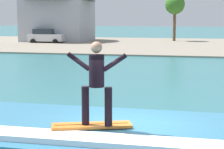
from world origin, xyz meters
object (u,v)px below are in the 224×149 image
Objects in this scene: wave_crest at (69,142)px; house_with_chimney at (58,9)px; surfboard at (92,125)px; car_near_shore at (46,36)px; tree_tall_bare at (175,5)px; surfer at (97,79)px.

wave_crest is 0.89× the size of house_with_chimney.
car_near_shore is at bearing 113.36° from surfboard.
house_with_chimney is 1.62× the size of tree_tall_bare.
surfboard is 0.39× the size of car_near_shore.
tree_tall_bare reaches higher than surfer.
tree_tall_bare is (-0.39, 45.07, 4.41)m from wave_crest.
tree_tall_bare reaches higher than surfboard.
tree_tall_bare is (-1.07, 45.57, 3.83)m from surfboard.
car_near_shore is at bearing 113.50° from surfer.
car_near_shore is 17.54m from tree_tall_bare.
surfboard is 0.28× the size of tree_tall_bare.
wave_crest is 2.02× the size of car_near_shore.
surfboard reaches higher than wave_crest.
wave_crest is at bearing 144.03° from surfboard.
car_near_shore reaches higher than surfboard.
house_with_chimney is (-16.51, 42.73, 3.27)m from surfboard.
wave_crest is at bearing -67.24° from car_near_shore.
car_near_shore is at bearing 112.76° from wave_crest.
surfer is 0.17× the size of house_with_chimney.
wave_crest is 45.29m from tree_tall_bare.
house_with_chimney reaches higher than surfboard.
surfer is 45.72m from tree_tall_bare.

